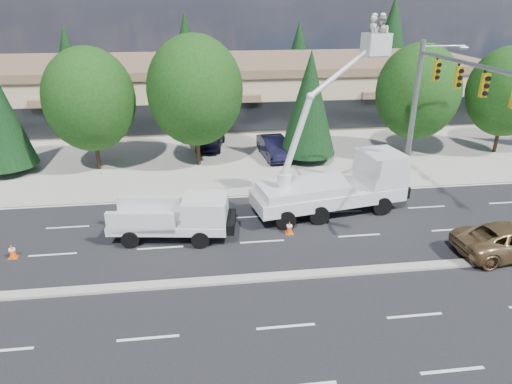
{
  "coord_description": "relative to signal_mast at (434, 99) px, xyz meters",
  "views": [
    {
      "loc": [
        -2.78,
        -16.46,
        11.24
      ],
      "look_at": [
        -0.22,
        3.91,
        2.4
      ],
      "focal_mm": 32.0,
      "sensor_mm": 36.0,
      "label": 1
    }
  ],
  "objects": [
    {
      "name": "ground",
      "position": [
        -10.03,
        -7.04,
        -6.06
      ],
      "size": [
        140.0,
        140.0,
        0.0
      ],
      "primitive_type": "plane",
      "color": "black",
      "rests_on": "ground"
    },
    {
      "name": "concrete_apron",
      "position": [
        -10.03,
        12.96,
        -6.05
      ],
      "size": [
        140.0,
        22.0,
        0.01
      ],
      "primitive_type": "cube",
      "color": "gray",
      "rests_on": "ground"
    },
    {
      "name": "road_median",
      "position": [
        -10.03,
        -7.04,
        -6.0
      ],
      "size": [
        120.0,
        0.55,
        0.12
      ],
      "primitive_type": "cube",
      "color": "gray",
      "rests_on": "ground"
    },
    {
      "name": "strip_mall",
      "position": [
        -10.03,
        22.93,
        -3.23
      ],
      "size": [
        50.4,
        15.4,
        5.5
      ],
      "color": "tan",
      "rests_on": "ground"
    },
    {
      "name": "tree_front_c",
      "position": [
        -20.03,
        7.96,
        -1.16
      ],
      "size": [
        6.03,
        6.03,
        8.37
      ],
      "color": "#332114",
      "rests_on": "ground"
    },
    {
      "name": "tree_front_d",
      "position": [
        -13.03,
        7.96,
        -0.74
      ],
      "size": [
        6.55,
        6.55,
        9.09
      ],
      "color": "#332114",
      "rests_on": "ground"
    },
    {
      "name": "tree_front_e",
      "position": [
        -5.03,
        7.96,
        -1.8
      ],
      "size": [
        4.03,
        4.03,
        7.94
      ],
      "color": "#332114",
      "rests_on": "ground"
    },
    {
      "name": "tree_front_f",
      "position": [
        2.97,
        7.96,
        -1.19
      ],
      "size": [
        6.0,
        6.0,
        8.32
      ],
      "color": "#332114",
      "rests_on": "ground"
    },
    {
      "name": "tree_front_g",
      "position": [
        9.97,
        7.96,
        -1.36
      ],
      "size": [
        5.78,
        5.78,
        8.02
      ],
      "color": "#332114",
      "rests_on": "ground"
    },
    {
      "name": "tree_back_a",
      "position": [
        -28.03,
        34.96,
        -1.59
      ],
      "size": [
        4.22,
        4.22,
        8.32
      ],
      "color": "#332114",
      "rests_on": "ground"
    },
    {
      "name": "tree_back_b",
      "position": [
        -14.03,
        34.96,
        -0.9
      ],
      "size": [
        4.88,
        4.88,
        9.62
      ],
      "color": "#332114",
      "rests_on": "ground"
    },
    {
      "name": "tree_back_c",
      "position": [
        -0.03,
        34.96,
        -1.46
      ],
      "size": [
        4.35,
        4.35,
        8.58
      ],
      "color": "#332114",
      "rests_on": "ground"
    },
    {
      "name": "tree_back_d",
      "position": [
        11.97,
        34.96,
        0.08
      ],
      "size": [
        5.8,
        5.8,
        11.43
      ],
      "color": "#332114",
      "rests_on": "ground"
    },
    {
      "name": "signal_mast",
      "position": [
        0.0,
        0.0,
        0.0
      ],
      "size": [
        2.76,
        10.16,
        9.0
      ],
      "color": "gray",
      "rests_on": "ground"
    },
    {
      "name": "utility_pickup",
      "position": [
        -14.14,
        -2.9,
        -5.14
      ],
      "size": [
        6.04,
        2.9,
        2.22
      ],
      "rotation": [
        0.0,
        0.0,
        -0.14
      ],
      "color": "silver",
      "rests_on": "ground"
    },
    {
      "name": "bucket_truck",
      "position": [
        -5.17,
        -0.84,
        -3.83
      ],
      "size": [
        8.8,
        4.03,
        10.49
      ],
      "rotation": [
        0.0,
        0.0,
        0.18
      ],
      "color": "silver",
      "rests_on": "ground"
    },
    {
      "name": "traffic_cone_a",
      "position": [
        -21.77,
        -3.87,
        -5.72
      ],
      "size": [
        0.4,
        0.4,
        0.7
      ],
      "color": "#DD4A07",
      "rests_on": "ground"
    },
    {
      "name": "traffic_cone_b",
      "position": [
        -13.18,
        -3.52,
        -5.72
      ],
      "size": [
        0.4,
        0.4,
        0.7
      ],
      "color": "#DD4A07",
      "rests_on": "ground"
    },
    {
      "name": "traffic_cone_c",
      "position": [
        -8.52,
        -3.16,
        -5.72
      ],
      "size": [
        0.4,
        0.4,
        0.7
      ],
      "color": "#DD4A07",
      "rests_on": "ground"
    },
    {
      "name": "minivan",
      "position": [
        1.4,
        -6.44,
        -5.31
      ],
      "size": [
        5.49,
        2.81,
        1.48
      ],
      "primitive_type": "imported",
      "rotation": [
        0.0,
        0.0,
        1.64
      ],
      "color": "olive",
      "rests_on": "ground"
    },
    {
      "name": "parked_car_west",
      "position": [
        -12.03,
        11.85,
        -5.23
      ],
      "size": [
        2.76,
        5.12,
        1.66
      ],
      "primitive_type": "imported",
      "rotation": [
        0.0,
        0.0,
        -0.17
      ],
      "color": "black",
      "rests_on": "ground"
    },
    {
      "name": "parked_car_east",
      "position": [
        -7.39,
        8.96,
        -5.28
      ],
      "size": [
        2.11,
        4.88,
        1.56
      ],
      "primitive_type": "imported",
      "rotation": [
        0.0,
        0.0,
        0.1
      ],
      "color": "black",
      "rests_on": "ground"
    }
  ]
}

